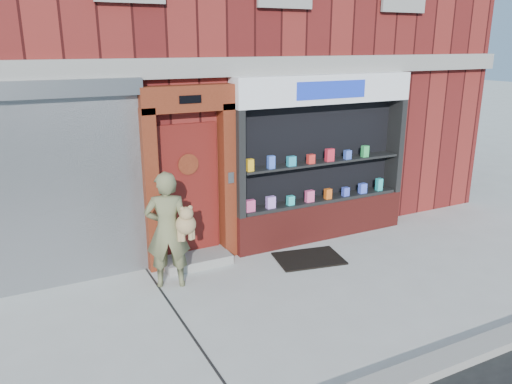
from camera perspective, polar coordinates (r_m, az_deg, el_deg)
ground at (r=7.31m, az=3.66°, el=-12.09°), size 80.00×80.00×0.00m
curb at (r=5.83m, az=15.18°, el=-20.28°), size 60.00×0.30×0.12m
building at (r=11.96m, az=-11.53°, el=18.68°), size 12.00×8.16×8.00m
shutter_bay at (r=7.64m, az=-23.89°, el=1.63°), size 3.10×0.30×3.04m
red_door_bay at (r=8.05m, az=-7.54°, el=1.73°), size 1.52×0.58×2.90m
pharmacy_bay at (r=9.14m, az=7.49°, el=2.98°), size 3.50×0.41×3.00m
woman at (r=7.42m, az=-9.94°, el=-4.25°), size 0.76×0.61×1.77m
doormat at (r=8.56m, az=6.06°, el=-7.56°), size 1.22×0.96×0.03m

